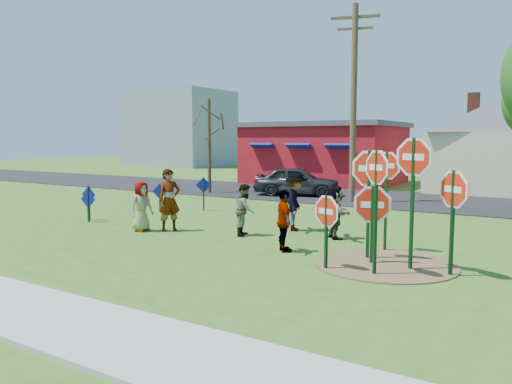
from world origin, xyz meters
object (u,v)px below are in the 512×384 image
person_a (141,206)px  suv (297,181)px  utility_pole (354,100)px  person_b (169,200)px  stop_sign_d (413,169)px  stop_sign_b (387,175)px  stop_sign_a (326,216)px  stop_sign_c (376,183)px

person_a → suv: 11.09m
person_a → utility_pole: utility_pole is taller
person_a → person_b: size_ratio=0.80×
stop_sign_d → person_b: stop_sign_d is taller
stop_sign_b → person_a: bearing=-160.3°
stop_sign_a → stop_sign_d: stop_sign_d is taller
stop_sign_d → utility_pole: bearing=131.3°
person_a → person_b: bearing=-49.0°
stop_sign_a → stop_sign_c: bearing=26.9°
stop_sign_b → suv: bearing=137.5°
suv → stop_sign_c: bearing=-163.6°
stop_sign_a → utility_pole: 12.45m
stop_sign_d → person_a: (-8.29, 0.29, -1.41)m
utility_pole → person_a: bearing=-106.1°
stop_sign_b → stop_sign_c: size_ratio=0.97×
person_a → stop_sign_d: bearing=-83.8°
stop_sign_d → utility_pole: (-5.37, 10.44, 2.39)m
stop_sign_a → stop_sign_c: 1.31m
person_a → utility_pole: (2.93, 10.15, 3.80)m
stop_sign_d → utility_pole: size_ratio=0.35×
person_a → utility_pole: size_ratio=0.18×
stop_sign_b → person_b: 6.64m
stop_sign_d → person_a: 8.42m
person_b → person_a: bearing=149.1°
stop_sign_c → utility_pole: utility_pole is taller
stop_sign_c → person_b: size_ratio=1.42×
stop_sign_b → utility_pole: 10.23m
suv → utility_pole: size_ratio=0.49×
person_b → stop_sign_d: bearing=-69.4°
stop_sign_c → person_a: size_ratio=1.78×
suv → utility_pole: 5.10m
stop_sign_c → stop_sign_b: bearing=137.0°
stop_sign_a → stop_sign_c: stop_sign_c is taller
stop_sign_a → person_b: 6.22m
suv → stop_sign_d: bearing=-160.0°
stop_sign_b → stop_sign_d: size_ratio=0.88×
stop_sign_d → stop_sign_b: bearing=138.3°
stop_sign_c → utility_pole: bearing=147.8°
stop_sign_a → suv: 14.18m
stop_sign_b → stop_sign_c: stop_sign_c is taller
stop_sign_d → suv: (-8.62, 11.38, -1.42)m
stop_sign_a → suv: (-7.04, 12.30, -0.40)m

